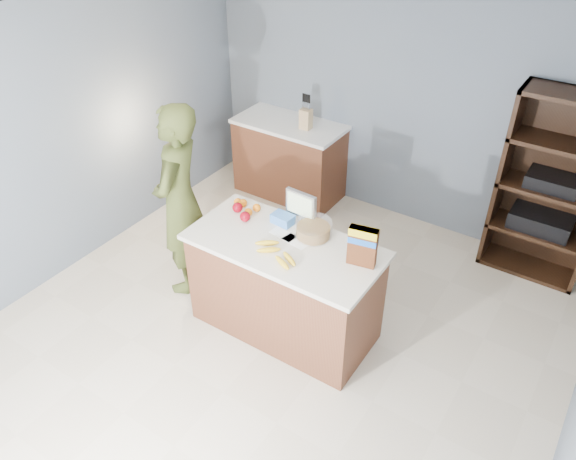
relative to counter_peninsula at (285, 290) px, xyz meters
The scene contains 15 objects.
floor 0.51m from the counter_peninsula, 90.00° to the right, with size 4.50×5.00×0.02m, color beige.
walls 1.27m from the counter_peninsula, 90.00° to the right, with size 4.52×5.02×2.51m.
counter_peninsula is the anchor object (origin of this frame).
back_cabinet 2.25m from the counter_peninsula, 122.28° to the left, with size 1.24×0.62×0.90m.
shelving_unit 2.61m from the counter_peninsula, 52.89° to the left, with size 0.90×0.40×1.80m.
person 1.20m from the counter_peninsula, behind, with size 0.66×0.43×1.80m, color #3F481D.
knife_block 2.19m from the counter_peninsula, 117.42° to the left, with size 0.12×0.10×0.31m.
envelopes 0.49m from the counter_peninsula, 95.96° to the left, with size 0.37×0.17×0.00m.
bananas 0.53m from the counter_peninsula, 77.64° to the right, with size 0.44×0.27×0.04m.
apples 0.75m from the counter_peninsula, 167.03° to the left, with size 0.22×0.16×0.09m.
oranges 0.79m from the counter_peninsula, 158.43° to the left, with size 0.26×0.16×0.07m.
blue_carton 0.60m from the counter_peninsula, 126.40° to the left, with size 0.18×0.12×0.08m, color blue.
salad_bowl 0.60m from the counter_peninsula, 57.62° to the left, with size 0.30×0.30×0.13m.
tv 0.72m from the counter_peninsula, 99.66° to the left, with size 0.28×0.12×0.28m.
cereal_box 0.92m from the counter_peninsula, ahead, with size 0.22×0.12×0.32m.
Camera 1 is at (1.96, -2.62, 3.52)m, focal length 35.00 mm.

